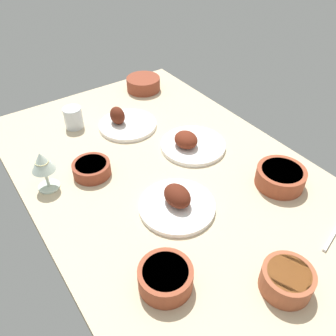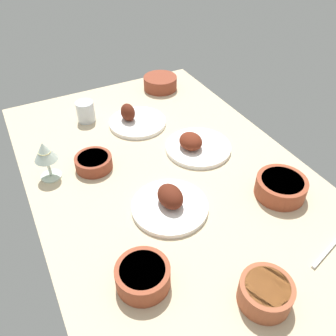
{
  "view_description": "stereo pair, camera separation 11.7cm",
  "coord_description": "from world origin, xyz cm",
  "px_view_note": "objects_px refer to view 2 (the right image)",
  "views": [
    {
      "loc": [
        -72.97,
        51.03,
        81.68
      ],
      "look_at": [
        0.0,
        0.0,
        6.0
      ],
      "focal_mm": 36.88,
      "sensor_mm": 36.0,
      "label": 1
    },
    {
      "loc": [
        -79.02,
        41.05,
        81.68
      ],
      "look_at": [
        0.0,
        0.0,
        6.0
      ],
      "focal_mm": 36.88,
      "sensor_mm": 36.0,
      "label": 2
    }
  ],
  "objects_px": {
    "bowl_soup": "(266,292)",
    "fork_loose": "(330,249)",
    "bowl_sauce": "(160,82)",
    "plate_center_main": "(170,203)",
    "plate_far_side": "(196,146)",
    "bowl_potatoes": "(143,275)",
    "bowl_onions": "(94,162)",
    "wine_glass": "(45,153)",
    "bowl_cream": "(281,187)",
    "water_tumbler": "(86,112)",
    "plate_near_viewer": "(135,120)"
  },
  "relations": [
    {
      "from": "fork_loose",
      "to": "bowl_onions",
      "type": "bearing_deg",
      "value": -69.42
    },
    {
      "from": "fork_loose",
      "to": "bowl_cream",
      "type": "bearing_deg",
      "value": -111.35
    },
    {
      "from": "plate_far_side",
      "to": "bowl_potatoes",
      "type": "height_order",
      "value": "plate_far_side"
    },
    {
      "from": "plate_center_main",
      "to": "bowl_cream",
      "type": "height_order",
      "value": "plate_center_main"
    },
    {
      "from": "plate_center_main",
      "to": "water_tumbler",
      "type": "xyz_separation_m",
      "value": [
        0.6,
        0.08,
        0.02
      ]
    },
    {
      "from": "plate_far_side",
      "to": "bowl_soup",
      "type": "xyz_separation_m",
      "value": [
        -0.59,
        0.16,
        0.02
      ]
    },
    {
      "from": "bowl_sauce",
      "to": "wine_glass",
      "type": "xyz_separation_m",
      "value": [
        -0.39,
        0.61,
        0.07
      ]
    },
    {
      "from": "bowl_sauce",
      "to": "wine_glass",
      "type": "relative_size",
      "value": 1.11
    },
    {
      "from": "bowl_cream",
      "to": "bowl_soup",
      "type": "bearing_deg",
      "value": 133.28
    },
    {
      "from": "plate_center_main",
      "to": "water_tumbler",
      "type": "height_order",
      "value": "water_tumbler"
    },
    {
      "from": "plate_near_viewer",
      "to": "bowl_soup",
      "type": "bearing_deg",
      "value": 177.64
    },
    {
      "from": "plate_center_main",
      "to": "plate_near_viewer",
      "type": "distance_m",
      "value": 0.49
    },
    {
      "from": "plate_far_side",
      "to": "fork_loose",
      "type": "xyz_separation_m",
      "value": [
        -0.55,
        -0.09,
        -0.01
      ]
    },
    {
      "from": "bowl_potatoes",
      "to": "bowl_cream",
      "type": "distance_m",
      "value": 0.52
    },
    {
      "from": "wine_glass",
      "to": "bowl_sauce",
      "type": "bearing_deg",
      "value": -57.01
    },
    {
      "from": "bowl_sauce",
      "to": "plate_center_main",
      "type": "bearing_deg",
      "value": 155.68
    },
    {
      "from": "bowl_cream",
      "to": "bowl_potatoes",
      "type": "bearing_deg",
      "value": 99.7
    },
    {
      "from": "plate_near_viewer",
      "to": "water_tumbler",
      "type": "xyz_separation_m",
      "value": [
        0.12,
        0.17,
        0.02
      ]
    },
    {
      "from": "wine_glass",
      "to": "plate_near_viewer",
      "type": "bearing_deg",
      "value": -66.22
    },
    {
      "from": "plate_near_viewer",
      "to": "bowl_sauce",
      "type": "relative_size",
      "value": 1.48
    },
    {
      "from": "plate_near_viewer",
      "to": "bowl_onions",
      "type": "bearing_deg",
      "value": 128.6
    },
    {
      "from": "plate_near_viewer",
      "to": "bowl_potatoes",
      "type": "distance_m",
      "value": 0.73
    },
    {
      "from": "bowl_sauce",
      "to": "bowl_onions",
      "type": "xyz_separation_m",
      "value": [
        -0.42,
        0.46,
        -0.01
      ]
    },
    {
      "from": "bowl_onions",
      "to": "wine_glass",
      "type": "xyz_separation_m",
      "value": [
        0.02,
        0.14,
        0.07
      ]
    },
    {
      "from": "plate_center_main",
      "to": "bowl_cream",
      "type": "bearing_deg",
      "value": -107.56
    },
    {
      "from": "plate_far_side",
      "to": "bowl_cream",
      "type": "relative_size",
      "value": 1.53
    },
    {
      "from": "plate_far_side",
      "to": "bowl_onions",
      "type": "bearing_deg",
      "value": 78.55
    },
    {
      "from": "plate_center_main",
      "to": "plate_far_side",
      "type": "distance_m",
      "value": 0.31
    },
    {
      "from": "plate_center_main",
      "to": "wine_glass",
      "type": "bearing_deg",
      "value": 42.64
    },
    {
      "from": "bowl_soup",
      "to": "water_tumbler",
      "type": "height_order",
      "value": "water_tumbler"
    },
    {
      "from": "bowl_sauce",
      "to": "water_tumbler",
      "type": "relative_size",
      "value": 1.85
    },
    {
      "from": "bowl_potatoes",
      "to": "plate_near_viewer",
      "type": "bearing_deg",
      "value": -21.84
    },
    {
      "from": "bowl_potatoes",
      "to": "bowl_onions",
      "type": "height_order",
      "value": "bowl_potatoes"
    },
    {
      "from": "bowl_cream",
      "to": "wine_glass",
      "type": "height_order",
      "value": "wine_glass"
    },
    {
      "from": "plate_far_side",
      "to": "bowl_potatoes",
      "type": "relative_size",
      "value": 1.77
    },
    {
      "from": "bowl_soup",
      "to": "fork_loose",
      "type": "xyz_separation_m",
      "value": [
        0.03,
        -0.25,
        -0.03
      ]
    },
    {
      "from": "plate_center_main",
      "to": "bowl_sauce",
      "type": "bearing_deg",
      "value": -24.32
    },
    {
      "from": "bowl_soup",
      "to": "plate_far_side",
      "type": "bearing_deg",
      "value": -15.55
    },
    {
      "from": "bowl_potatoes",
      "to": "bowl_sauce",
      "type": "bearing_deg",
      "value": -28.84
    },
    {
      "from": "water_tumbler",
      "to": "bowl_soup",
      "type": "bearing_deg",
      "value": -172.09
    },
    {
      "from": "bowl_cream",
      "to": "bowl_onions",
      "type": "height_order",
      "value": "bowl_cream"
    },
    {
      "from": "plate_far_side",
      "to": "wine_glass",
      "type": "relative_size",
      "value": 1.73
    },
    {
      "from": "bowl_soup",
      "to": "wine_glass",
      "type": "bearing_deg",
      "value": 26.99
    },
    {
      "from": "plate_center_main",
      "to": "bowl_onions",
      "type": "distance_m",
      "value": 0.33
    },
    {
      "from": "plate_center_main",
      "to": "bowl_sauce",
      "type": "distance_m",
      "value": 0.78
    },
    {
      "from": "plate_far_side",
      "to": "bowl_sauce",
      "type": "xyz_separation_m",
      "value": [
        0.49,
        -0.1,
        0.01
      ]
    },
    {
      "from": "bowl_cream",
      "to": "bowl_sauce",
      "type": "distance_m",
      "value": 0.81
    },
    {
      "from": "bowl_soup",
      "to": "fork_loose",
      "type": "height_order",
      "value": "bowl_soup"
    },
    {
      "from": "bowl_sauce",
      "to": "plate_far_side",
      "type": "bearing_deg",
      "value": 168.7
    },
    {
      "from": "bowl_potatoes",
      "to": "water_tumbler",
      "type": "distance_m",
      "value": 0.8
    }
  ]
}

